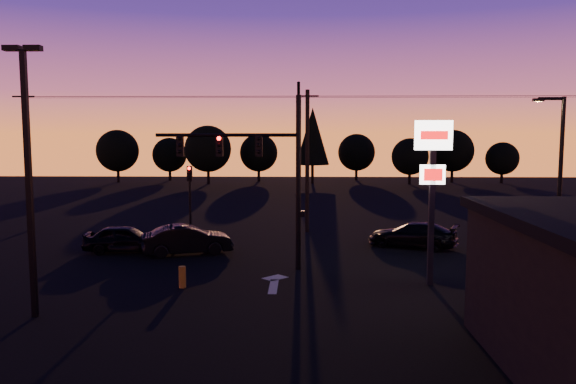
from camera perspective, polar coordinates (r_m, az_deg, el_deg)
name	(u,v)px	position (r m, az deg, el deg)	size (l,w,h in m)	color
ground	(260,293)	(22.46, -2.91, -10.25)	(120.00, 120.00, 0.00)	black
lane_arrow	(274,282)	(24.03, -1.40, -9.15)	(1.20, 3.10, 0.01)	beige
traffic_signal_mast	(263,163)	(25.59, -2.52, 2.97)	(6.79, 0.52, 8.58)	black
secondary_signal	(190,191)	(33.83, -9.94, 0.09)	(0.30, 0.31, 4.35)	black
parking_lot_light	(28,164)	(20.67, -24.90, 2.64)	(1.25, 0.30, 9.14)	black
pylon_sign	(433,167)	(23.66, 14.49, 2.49)	(1.50, 0.28, 6.80)	black
streetlight	(558,172)	(29.71, 25.78, 1.80)	(1.55, 0.35, 8.00)	black
utility_pole_0	(26,160)	(39.69, -25.04, 2.98)	(1.40, 0.26, 9.00)	black
utility_pole_1	(307,160)	(35.55, 1.97, 3.26)	(1.40, 0.26, 9.00)	black
power_wires	(307,97)	(35.58, 1.99, 9.66)	(36.00, 1.22, 0.07)	black
bollard	(182,277)	(23.55, -10.68, -8.48)	(0.29, 0.29, 0.88)	#BD7B17
tree_0	(118,151)	(75.35, -16.93, 4.03)	(5.36, 5.36, 6.74)	black
tree_1	(170,155)	(76.62, -11.94, 3.72)	(4.54, 4.54, 5.71)	black
tree_2	(208,149)	(70.50, -8.13, 4.36)	(5.77, 5.78, 7.26)	black
tree_3	(259,153)	(73.76, -3.00, 4.00)	(4.95, 4.95, 6.22)	black
tree_4	(313,136)	(70.52, 2.51, 5.68)	(4.18, 4.18, 9.50)	black
tree_5	(357,152)	(75.90, 6.98, 4.02)	(4.95, 4.95, 6.22)	black
tree_6	(410,157)	(70.83, 12.29, 3.53)	(4.54, 4.54, 5.71)	black
tree_7	(453,151)	(75.07, 16.38, 4.04)	(5.36, 5.36, 6.74)	black
tree_8	(502,159)	(75.93, 20.94, 3.20)	(4.12, 4.12, 5.19)	black
car_left	(125,239)	(30.99, -16.19, -4.58)	(1.72, 4.27, 1.45)	black
car_mid	(187,240)	(29.76, -10.22, -4.80)	(1.61, 4.62, 1.52)	black
car_right	(413,235)	(31.82, 12.56, -4.26)	(1.96, 4.82, 1.40)	black
suv_parked	(536,309)	(19.92, 23.88, -10.79)	(2.33, 5.05, 1.40)	black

